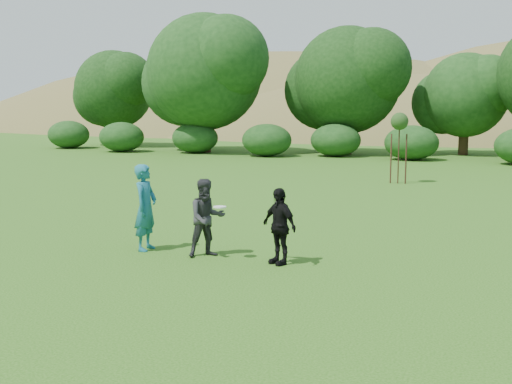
# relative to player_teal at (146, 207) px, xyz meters

# --- Properties ---
(ground) EXTENTS (120.00, 120.00, 0.00)m
(ground) POSITION_rel_player_teal_xyz_m (1.75, -0.83, -0.95)
(ground) COLOR #19470C
(ground) RESTS_ON ground
(player_teal) EXTENTS (0.51, 0.73, 1.90)m
(player_teal) POSITION_rel_player_teal_xyz_m (0.00, 0.00, 0.00)
(player_teal) COLOR #196073
(player_teal) RESTS_ON ground
(player_grey) EXTENTS (1.01, 1.00, 1.65)m
(player_grey) POSITION_rel_player_teal_xyz_m (1.51, -0.06, -0.12)
(player_grey) COLOR #2A2B2D
(player_grey) RESTS_ON ground
(player_black) EXTENTS (0.98, 0.77, 1.55)m
(player_black) POSITION_rel_player_teal_xyz_m (3.14, -0.11, -0.18)
(player_black) COLOR black
(player_black) RESTS_ON ground
(frisbee) EXTENTS (0.27, 0.27, 0.03)m
(frisbee) POSITION_rel_player_teal_xyz_m (1.91, -0.26, 0.16)
(frisbee) COLOR white
(frisbee) RESTS_ON ground
(sapling) EXTENTS (0.70, 0.70, 2.85)m
(sapling) POSITION_rel_player_teal_xyz_m (3.27, 14.01, 1.47)
(sapling) COLOR #351D15
(sapling) RESTS_ON ground
(hillside) EXTENTS (150.00, 72.00, 52.00)m
(hillside) POSITION_rel_player_teal_xyz_m (1.19, 67.62, -12.92)
(hillside) COLOR olive
(hillside) RESTS_ON ground
(tree_row) EXTENTS (53.92, 10.38, 9.62)m
(tree_row) POSITION_rel_player_teal_xyz_m (4.98, 27.85, 3.92)
(tree_row) COLOR #3A2616
(tree_row) RESTS_ON ground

